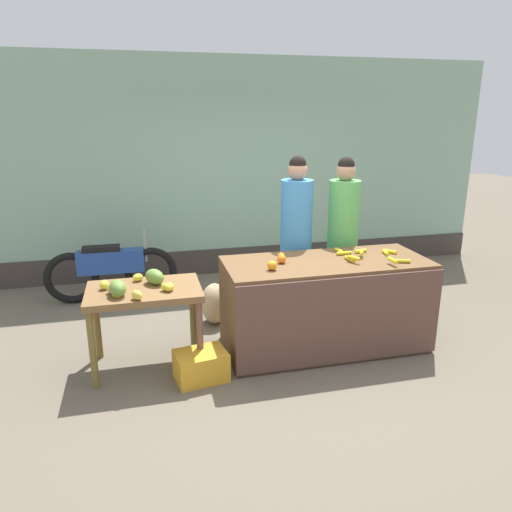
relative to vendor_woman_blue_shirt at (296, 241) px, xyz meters
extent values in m
plane|color=#665B4C|center=(-0.26, -0.66, -0.93)|extent=(24.00, 24.00, 0.00)
cube|color=#8CB299|center=(-0.26, 1.99, 0.58)|extent=(7.60, 0.20, 3.01)
cube|color=#3F3833|center=(-0.26, 1.88, -0.75)|extent=(7.60, 0.04, 0.36)
cube|color=brown|center=(0.09, -0.66, -0.48)|extent=(1.98, 0.82, 0.90)
cube|color=brown|center=(0.09, -1.08, -0.48)|extent=(1.98, 0.03, 0.84)
cube|color=brown|center=(-1.64, -0.66, -0.19)|extent=(1.00, 0.65, 0.06)
cylinder|color=brown|center=(-2.09, -0.93, -0.58)|extent=(0.06, 0.06, 0.71)
cylinder|color=brown|center=(-1.19, -0.93, -0.58)|extent=(0.06, 0.06, 0.71)
cylinder|color=brown|center=(-2.09, -0.39, -0.58)|extent=(0.06, 0.06, 0.71)
cylinder|color=brown|center=(-1.19, -0.39, -0.58)|extent=(0.06, 0.06, 0.71)
cylinder|color=yellow|center=(0.75, -0.60, -0.02)|extent=(0.06, 0.14, 0.04)
cylinder|color=gold|center=(0.81, -0.58, -0.02)|extent=(0.10, 0.12, 0.04)
cylinder|color=gold|center=(0.77, -0.90, -0.02)|extent=(0.14, 0.08, 0.04)
cylinder|color=yellow|center=(0.53, -0.49, -0.02)|extent=(0.13, 0.06, 0.04)
cylinder|color=yellow|center=(0.33, -0.52, -0.02)|extent=(0.16, 0.04, 0.04)
cylinder|color=gold|center=(0.30, -0.73, -0.02)|extent=(0.05, 0.15, 0.04)
cylinder|color=yellow|center=(0.32, -0.42, -0.02)|extent=(0.06, 0.13, 0.04)
cylinder|color=yellow|center=(0.63, -0.95, 0.02)|extent=(0.04, 0.14, 0.04)
cylinder|color=yellow|center=(0.47, -0.63, 0.02)|extent=(0.09, 0.14, 0.04)
cylinder|color=gold|center=(0.31, -0.79, 0.02)|extent=(0.10, 0.13, 0.04)
sphere|color=orange|center=(-0.35, -0.64, 0.01)|extent=(0.08, 0.08, 0.08)
sphere|color=orange|center=(-0.50, -0.82, 0.01)|extent=(0.09, 0.09, 0.09)
sphere|color=orange|center=(-0.33, -0.53, 0.00)|extent=(0.07, 0.07, 0.07)
ellipsoid|color=#DECA45|center=(-1.70, -0.92, -0.12)|extent=(0.12, 0.13, 0.08)
ellipsoid|color=yellow|center=(-1.42, -0.78, -0.13)|extent=(0.11, 0.14, 0.08)
ellipsoid|color=yellow|center=(-1.86, -0.84, -0.12)|extent=(0.12, 0.11, 0.09)
ellipsoid|color=gold|center=(-1.97, -0.60, -0.12)|extent=(0.11, 0.12, 0.08)
ellipsoid|color=yellow|center=(-1.90, -0.71, -0.12)|extent=(0.10, 0.09, 0.09)
ellipsoid|color=yellow|center=(-1.68, -0.45, -0.13)|extent=(0.13, 0.13, 0.07)
ellipsoid|color=yellow|center=(-1.44, -0.78, -0.13)|extent=(0.11, 0.09, 0.08)
ellipsoid|color=olive|center=(-1.54, -0.57, -0.09)|extent=(0.23, 0.26, 0.14)
ellipsoid|color=olive|center=(-1.85, -0.80, -0.09)|extent=(0.18, 0.24, 0.14)
cylinder|color=#33333D|center=(0.00, 0.00, -0.57)|extent=(0.29, 0.29, 0.71)
cylinder|color=#3F8CCC|center=(0.00, 0.00, 0.22)|extent=(0.34, 0.34, 0.87)
sphere|color=tan|center=(0.00, 0.00, 0.75)|extent=(0.21, 0.21, 0.21)
sphere|color=black|center=(0.00, 0.00, 0.82)|extent=(0.18, 0.18, 0.18)
cylinder|color=#33333D|center=(0.55, 0.01, -0.58)|extent=(0.29, 0.29, 0.70)
cylinder|color=#59B259|center=(0.55, 0.01, 0.20)|extent=(0.34, 0.34, 0.86)
sphere|color=tan|center=(0.55, 0.01, 0.73)|extent=(0.21, 0.21, 0.21)
sphere|color=black|center=(0.55, 0.01, 0.80)|extent=(0.18, 0.18, 0.18)
torus|color=black|center=(-1.54, 1.13, -0.60)|extent=(0.65, 0.09, 0.65)
torus|color=black|center=(-2.49, 1.13, -0.60)|extent=(0.65, 0.09, 0.65)
cube|color=navy|center=(-2.01, 1.13, -0.42)|extent=(0.80, 0.18, 0.28)
cube|color=black|center=(-2.11, 1.13, -0.26)|extent=(0.44, 0.16, 0.08)
cylinder|color=gray|center=(-1.59, 1.13, -0.25)|extent=(0.04, 0.04, 0.40)
cube|color=gold|center=(-1.19, -1.01, -0.80)|extent=(0.49, 0.39, 0.26)
ellipsoid|color=tan|center=(-0.89, 0.14, -0.70)|extent=(0.36, 0.41, 0.46)
camera|label=1|loc=(-1.63, -4.77, 1.33)|focal=33.61mm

